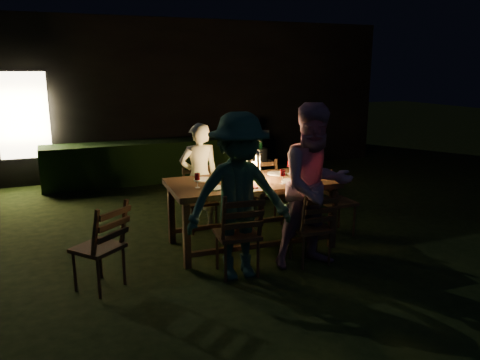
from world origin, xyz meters
name	(u,v)px	position (x,y,z in m)	size (l,w,h in m)	color
garden_envelope	(150,94)	(-0.01, 6.15, 1.58)	(40.00, 40.00, 3.20)	black
dining_table	(251,187)	(-0.09, -0.21, 0.77)	(2.09, 1.10, 0.85)	#4D3019
chair_near_left	(238,248)	(-0.57, -0.96, 0.30)	(0.48, 0.52, 1.00)	#4D3019
chair_near_right	(311,240)	(0.33, -1.00, 0.28)	(0.43, 0.46, 0.92)	#4D3019
chair_far_left	(201,211)	(-0.50, 0.57, 0.27)	(0.40, 0.43, 0.90)	#4D3019
chair_far_right	(267,204)	(0.50, 0.53, 0.28)	(0.48, 0.50, 0.93)	#4D3019
chair_end	(335,213)	(1.14, -0.26, 0.30)	(0.48, 0.44, 0.99)	#4D3019
chair_spare	(100,262)	(-2.00, -0.75, 0.29)	(0.63, 0.63, 0.97)	#4D3019
person_house_side	(199,177)	(-0.50, 0.63, 0.75)	(0.55, 0.36, 1.50)	#F0F0CC
person_opp_right	(315,187)	(0.33, -1.05, 0.93)	(0.91, 0.71, 1.86)	#B37B99
person_opp_left	(239,197)	(-0.57, -1.01, 0.90)	(1.16, 0.67, 1.79)	#2B5746
lantern	(253,167)	(-0.03, -0.16, 1.01)	(0.16, 0.16, 0.35)	white
plate_far_left	(204,180)	(-0.63, 0.03, 0.86)	(0.25, 0.25, 0.01)	white
plate_near_left	(214,188)	(-0.64, -0.41, 0.86)	(0.25, 0.25, 0.01)	white
plate_far_right	(277,174)	(0.37, -0.01, 0.86)	(0.25, 0.25, 0.01)	white
plate_near_right	(291,181)	(0.36, -0.45, 0.86)	(0.25, 0.25, 0.01)	white
wineglass_a	(221,171)	(-0.37, 0.08, 0.94)	(0.06, 0.06, 0.18)	#59070F
wineglass_b	(197,180)	(-0.81, -0.30, 0.94)	(0.06, 0.06, 0.18)	#59070F
wineglass_c	(283,177)	(0.20, -0.50, 0.94)	(0.06, 0.06, 0.18)	#59070F
wineglass_d	(290,167)	(0.54, -0.06, 0.94)	(0.06, 0.06, 0.18)	#59070F
wineglass_e	(252,180)	(-0.20, -0.51, 0.94)	(0.06, 0.06, 0.18)	silver
bottle_table	(232,171)	(-0.34, -0.20, 0.99)	(0.07, 0.07, 0.28)	#0F471E
napkin_left	(249,187)	(-0.25, -0.53, 0.86)	(0.18, 0.14, 0.01)	red
napkin_right	(302,182)	(0.45, -0.53, 0.86)	(0.18, 0.14, 0.01)	red
phone	(210,190)	(-0.72, -0.49, 0.86)	(0.14, 0.07, 0.01)	black
side_table	(258,166)	(0.84, 1.60, 0.61)	(0.51, 0.51, 0.69)	brown
ice_bucket	(259,155)	(0.84, 1.60, 0.80)	(0.30, 0.30, 0.22)	#A5A8AD
bottle_bucket_a	(257,153)	(0.79, 1.56, 0.85)	(0.07, 0.07, 0.32)	#0F471E
bottle_bucket_b	(260,151)	(0.89, 1.64, 0.85)	(0.07, 0.07, 0.32)	#0F471E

